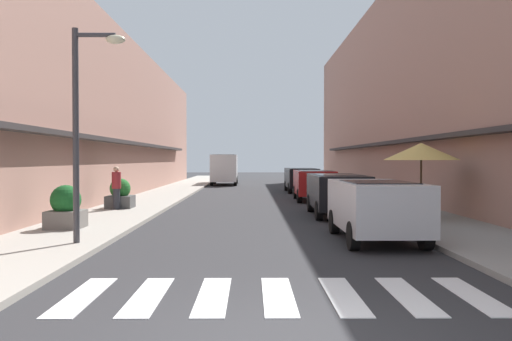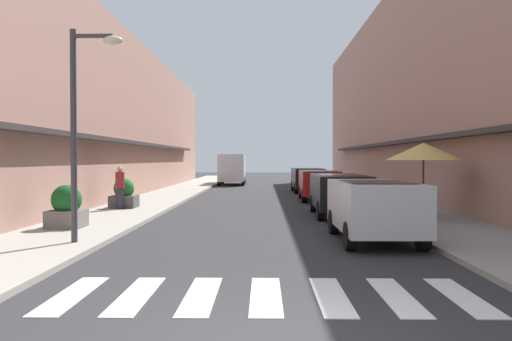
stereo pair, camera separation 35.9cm
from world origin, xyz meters
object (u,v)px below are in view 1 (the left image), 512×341
(delivery_van, at_px, (225,167))
(planter_far, at_px, (120,195))
(parked_car_near, at_px, (376,204))
(pedestrian_walking_near, at_px, (116,187))
(parked_car_distant, at_px, (301,177))
(parked_car_mid, at_px, (337,190))
(parked_car_far, at_px, (314,182))
(planter_midblock, at_px, (66,208))
(street_lamp, at_px, (85,110))
(cafe_umbrella, at_px, (421,152))

(delivery_van, relative_size, planter_far, 4.73)
(parked_car_near, height_order, pedestrian_walking_near, pedestrian_walking_near)
(parked_car_distant, distance_m, pedestrian_walking_near, 14.48)
(delivery_van, height_order, pedestrian_walking_near, delivery_van)
(delivery_van, relative_size, pedestrian_walking_near, 3.35)
(pedestrian_walking_near, bearing_deg, parked_car_distant, 69.63)
(parked_car_mid, relative_size, pedestrian_walking_near, 2.70)
(parked_car_far, relative_size, delivery_van, 0.73)
(parked_car_distant, xyz_separation_m, delivery_van, (-5.13, 9.33, 0.48))
(delivery_van, bearing_deg, parked_car_far, -72.01)
(parked_car_distant, bearing_deg, planter_midblock, -115.08)
(parked_car_mid, xyz_separation_m, parked_car_distant, (0.00, 13.21, -0.00))
(parked_car_mid, relative_size, planter_midblock, 3.69)
(parked_car_far, bearing_deg, parked_car_distant, 90.00)
(parked_car_near, height_order, street_lamp, street_lamp)
(parked_car_far, height_order, planter_midblock, parked_car_far)
(parked_car_mid, height_order, planter_midblock, parked_car_mid)
(parked_car_distant, xyz_separation_m, cafe_umbrella, (2.42, -14.88, 1.32))
(planter_midblock, relative_size, planter_far, 1.03)
(cafe_umbrella, bearing_deg, street_lamp, -151.78)
(parked_car_mid, height_order, pedestrian_walking_near, pedestrian_walking_near)
(parked_car_near, relative_size, cafe_umbrella, 1.64)
(parked_car_mid, height_order, planter_far, parked_car_mid)
(parked_car_far, distance_m, street_lamp, 15.11)
(cafe_umbrella, bearing_deg, pedestrian_walking_near, 164.72)
(parked_car_mid, xyz_separation_m, pedestrian_walking_near, (-8.09, 1.20, 0.04))
(parked_car_mid, height_order, street_lamp, street_lamp)
(parked_car_near, bearing_deg, street_lamp, -172.41)
(parked_car_far, bearing_deg, delivery_van, 107.99)
(delivery_van, xyz_separation_m, street_lamp, (-1.63, -29.14, 1.69))
(parked_car_far, xyz_separation_m, delivery_van, (-5.13, 15.80, 0.49))
(planter_far, bearing_deg, parked_car_near, -42.82)
(parked_car_mid, bearing_deg, planter_far, 167.41)
(planter_midblock, height_order, planter_far, planter_midblock)
(planter_midblock, bearing_deg, delivery_van, 83.64)
(parked_car_mid, bearing_deg, pedestrian_walking_near, 171.55)
(parked_car_near, xyz_separation_m, street_lamp, (-6.76, -0.90, 2.18))
(parked_car_near, distance_m, street_lamp, 7.16)
(parked_car_mid, distance_m, delivery_van, 23.12)
(parked_car_distant, height_order, planter_midblock, parked_car_distant)
(cafe_umbrella, bearing_deg, delivery_van, 107.33)
(planter_midblock, bearing_deg, cafe_umbrella, 12.98)
(pedestrian_walking_near, bearing_deg, planter_midblock, -76.48)
(parked_car_near, xyz_separation_m, pedestrian_walking_near, (-8.09, 6.90, 0.05))
(delivery_van, distance_m, cafe_umbrella, 25.38)
(parked_car_near, height_order, parked_car_distant, same)
(parked_car_near, height_order, parked_car_mid, same)
(parked_car_mid, distance_m, planter_far, 8.31)
(parked_car_near, distance_m, parked_car_distant, 18.91)
(parked_car_distant, bearing_deg, parked_car_mid, -90.00)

